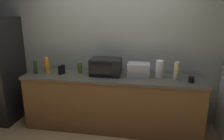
{
  "coord_description": "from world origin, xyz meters",
  "views": [
    {
      "loc": [
        0.55,
        -2.77,
        1.9
      ],
      "look_at": [
        0.0,
        0.4,
        1.0
      ],
      "focal_mm": 34.2,
      "sensor_mm": 36.0,
      "label": 1
    }
  ],
  "objects_px": {
    "bottle_olive_oil": "(80,68)",
    "mug_black": "(191,80)",
    "toaster_oven": "(139,70)",
    "bottle_hand_soap": "(176,71)",
    "microwave": "(106,67)",
    "bottle_wine": "(36,67)",
    "cordless_phone": "(62,70)",
    "paper_towel_roll": "(159,69)",
    "bottle_dish_soap": "(47,65)"
  },
  "relations": [
    {
      "from": "bottle_olive_oil",
      "to": "mug_black",
      "type": "xyz_separation_m",
      "value": [
        1.73,
        -0.19,
        -0.05
      ]
    },
    {
      "from": "toaster_oven",
      "to": "bottle_hand_soap",
      "type": "height_order",
      "value": "bottle_hand_soap"
    },
    {
      "from": "microwave",
      "to": "bottle_wine",
      "type": "xyz_separation_m",
      "value": [
        -1.15,
        -0.12,
        -0.03
      ]
    },
    {
      "from": "toaster_oven",
      "to": "bottle_wine",
      "type": "distance_m",
      "value": 1.67
    },
    {
      "from": "toaster_oven",
      "to": "cordless_phone",
      "type": "distance_m",
      "value": 1.25
    },
    {
      "from": "toaster_oven",
      "to": "bottle_hand_soap",
      "type": "distance_m",
      "value": 0.57
    },
    {
      "from": "paper_towel_roll",
      "to": "cordless_phone",
      "type": "relative_size",
      "value": 1.8
    },
    {
      "from": "bottle_dish_soap",
      "to": "paper_towel_roll",
      "type": "bearing_deg",
      "value": 1.89
    },
    {
      "from": "bottle_hand_soap",
      "to": "cordless_phone",
      "type": "bearing_deg",
      "value": -179.95
    },
    {
      "from": "bottle_olive_oil",
      "to": "bottle_dish_soap",
      "type": "xyz_separation_m",
      "value": [
        -0.53,
        -0.09,
        0.04
      ]
    },
    {
      "from": "cordless_phone",
      "to": "mug_black",
      "type": "xyz_separation_m",
      "value": [
        2.01,
        -0.09,
        -0.03
      ]
    },
    {
      "from": "cordless_phone",
      "to": "bottle_dish_soap",
      "type": "height_order",
      "value": "bottle_dish_soap"
    },
    {
      "from": "bottle_olive_oil",
      "to": "bottle_wine",
      "type": "relative_size",
      "value": 0.85
    },
    {
      "from": "bottle_olive_oil",
      "to": "bottle_dish_soap",
      "type": "distance_m",
      "value": 0.54
    },
    {
      "from": "toaster_oven",
      "to": "microwave",
      "type": "bearing_deg",
      "value": -178.66
    },
    {
      "from": "paper_towel_roll",
      "to": "bottle_dish_soap",
      "type": "bearing_deg",
      "value": -178.11
    },
    {
      "from": "bottle_olive_oil",
      "to": "mug_black",
      "type": "bearing_deg",
      "value": -6.31
    },
    {
      "from": "bottle_hand_soap",
      "to": "bottle_wine",
      "type": "bearing_deg",
      "value": -178.62
    },
    {
      "from": "toaster_oven",
      "to": "cordless_phone",
      "type": "relative_size",
      "value": 2.27
    },
    {
      "from": "mug_black",
      "to": "microwave",
      "type": "bearing_deg",
      "value": 172.88
    },
    {
      "from": "paper_towel_roll",
      "to": "bottle_hand_soap",
      "type": "xyz_separation_m",
      "value": [
        0.24,
        -0.07,
        0.0
      ]
    },
    {
      "from": "bottle_wine",
      "to": "toaster_oven",
      "type": "bearing_deg",
      "value": 4.65
    },
    {
      "from": "mug_black",
      "to": "toaster_oven",
      "type": "bearing_deg",
      "value": 167.24
    },
    {
      "from": "toaster_oven",
      "to": "bottle_olive_oil",
      "type": "distance_m",
      "value": 0.97
    },
    {
      "from": "microwave",
      "to": "bottle_olive_oil",
      "type": "height_order",
      "value": "microwave"
    },
    {
      "from": "cordless_phone",
      "to": "mug_black",
      "type": "relative_size",
      "value": 1.7
    },
    {
      "from": "cordless_phone",
      "to": "bottle_wine",
      "type": "distance_m",
      "value": 0.43
    },
    {
      "from": "microwave",
      "to": "bottle_hand_soap",
      "type": "bearing_deg",
      "value": -3.7
    },
    {
      "from": "paper_towel_roll",
      "to": "bottle_olive_oil",
      "type": "relative_size",
      "value": 1.44
    },
    {
      "from": "toaster_oven",
      "to": "paper_towel_roll",
      "type": "height_order",
      "value": "paper_towel_roll"
    },
    {
      "from": "bottle_hand_soap",
      "to": "toaster_oven",
      "type": "bearing_deg",
      "value": 171.64
    },
    {
      "from": "bottle_olive_oil",
      "to": "bottle_dish_soap",
      "type": "bearing_deg",
      "value": -170.59
    },
    {
      "from": "bottle_wine",
      "to": "microwave",
      "type": "bearing_deg",
      "value": 6.15
    },
    {
      "from": "bottle_olive_oil",
      "to": "bottle_hand_soap",
      "type": "xyz_separation_m",
      "value": [
        1.52,
        -0.1,
        0.04
      ]
    },
    {
      "from": "microwave",
      "to": "cordless_phone",
      "type": "bearing_deg",
      "value": -174.33
    },
    {
      "from": "bottle_olive_oil",
      "to": "cordless_phone",
      "type": "bearing_deg",
      "value": -159.75
    },
    {
      "from": "microwave",
      "to": "mug_black",
      "type": "distance_m",
      "value": 1.3
    },
    {
      "from": "bottle_hand_soap",
      "to": "bottle_dish_soap",
      "type": "relative_size",
      "value": 1.02
    },
    {
      "from": "toaster_oven",
      "to": "bottle_wine",
      "type": "height_order",
      "value": "bottle_wine"
    },
    {
      "from": "mug_black",
      "to": "bottle_hand_soap",
      "type": "bearing_deg",
      "value": 156.12
    },
    {
      "from": "paper_towel_roll",
      "to": "mug_black",
      "type": "distance_m",
      "value": 0.48
    },
    {
      "from": "bottle_dish_soap",
      "to": "toaster_oven",
      "type": "bearing_deg",
      "value": 2.68
    },
    {
      "from": "toaster_oven",
      "to": "cordless_phone",
      "type": "height_order",
      "value": "toaster_oven"
    },
    {
      "from": "bottle_dish_soap",
      "to": "bottle_olive_oil",
      "type": "bearing_deg",
      "value": 9.41
    },
    {
      "from": "paper_towel_roll",
      "to": "cordless_phone",
      "type": "height_order",
      "value": "paper_towel_roll"
    },
    {
      "from": "toaster_oven",
      "to": "bottle_olive_oil",
      "type": "xyz_separation_m",
      "value": [
        -0.97,
        0.02,
        -0.01
      ]
    },
    {
      "from": "bottle_wine",
      "to": "bottle_dish_soap",
      "type": "height_order",
      "value": "bottle_dish_soap"
    },
    {
      "from": "paper_towel_roll",
      "to": "bottle_dish_soap",
      "type": "distance_m",
      "value": 1.82
    },
    {
      "from": "bottle_hand_soap",
      "to": "bottle_wine",
      "type": "xyz_separation_m",
      "value": [
        -2.23,
        -0.05,
        -0.03
      ]
    },
    {
      "from": "paper_towel_roll",
      "to": "bottle_hand_soap",
      "type": "distance_m",
      "value": 0.25
    }
  ]
}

